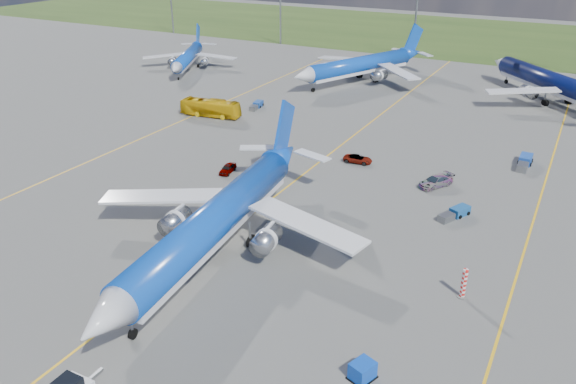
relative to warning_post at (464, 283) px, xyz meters
The scene contains 17 objects.
ground 27.24m from the warning_post, 162.90° to the right, with size 400.00×400.00×0.00m, color #4F4F4D.
grass_strip 144.37m from the warning_post, 100.38° to the left, with size 400.00×80.00×0.01m, color #2D4719.
taxiway_lines 32.52m from the warning_post, 142.66° to the left, with size 60.25×160.00×0.02m.
floodlight_masts 103.84m from the warning_post, 98.91° to the left, with size 202.20×0.50×22.70m.
warning_post is the anchor object (origin of this frame).
bg_jet_nw 101.50m from the warning_post, 141.85° to the left, with size 24.70×32.42×8.49m, color #0D44B9, non-canonical shape.
bg_jet_nnw 80.66m from the warning_post, 118.60° to the left, with size 31.18×40.92×10.72m, color #0D44B9, non-canonical shape.
bg_jet_n 74.47m from the warning_post, 90.02° to the left, with size 32.15×42.20×11.05m, color #070F3E, non-canonical shape.
main_airliner 24.98m from the warning_post, 169.43° to the right, with size 33.19×43.56×11.41m, color #0D44B9, non-canonical shape.
uld_container 14.86m from the warning_post, 106.96° to the right, with size 1.45×1.81×1.45m, color #0D43BF.
apron_bus 63.13m from the warning_post, 147.04° to the left, with size 2.63×11.22×3.13m, color #E4B30D.
service_car_a 38.35m from the warning_post, 158.43° to the left, with size 1.44×3.58×1.22m, color #999999.
service_car_b 33.56m from the warning_post, 128.66° to the left, with size 1.92×4.17×1.16m, color #999999.
service_car_c 24.93m from the warning_post, 110.53° to the left, with size 2.09×5.14×1.49m, color #999999.
baggage_tug_w 16.37m from the warning_post, 105.56° to the left, with size 3.11×4.81×1.06m.
baggage_tug_c 64.56m from the warning_post, 138.48° to the left, with size 2.12×4.83×1.05m.
baggage_tug_e 36.50m from the warning_post, 88.98° to the left, with size 1.63×5.64×1.26m.
Camera 1 is at (32.21, -37.65, 31.13)m, focal length 35.00 mm.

